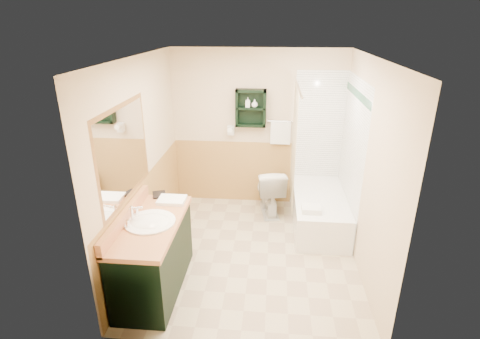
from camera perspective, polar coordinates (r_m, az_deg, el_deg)
name	(u,v)px	position (r m, az deg, el deg)	size (l,w,h in m)	color
floor	(250,252)	(4.89, 1.57, -12.50)	(3.00, 3.00, 0.00)	#C4B48F
back_wall	(258,129)	(5.77, 2.69, 6.16)	(2.60, 0.04, 2.40)	beige
left_wall	(140,161)	(4.59, -14.93, 1.22)	(0.04, 3.00, 2.40)	beige
right_wall	(368,169)	(4.46, 18.93, 0.10)	(0.04, 3.00, 2.40)	beige
ceiling	(253,55)	(4.05, 1.94, 17.00)	(2.60, 3.00, 0.04)	white
wainscot_left	(149,213)	(4.87, -13.74, -6.51)	(2.98, 2.98, 1.00)	tan
wainscot_back	(257,172)	(5.97, 2.56, -0.41)	(2.58, 2.58, 1.00)	tan
mirror_frame	(124,153)	(4.00, -17.24, 2.43)	(1.30, 1.30, 1.00)	olive
mirror_glass	(125,153)	(4.00, -17.18, 2.43)	(1.20, 1.20, 0.90)	white
tile_right	(351,158)	(5.18, 16.53, 1.66)	(1.50, 1.50, 2.10)	white
tile_back	(325,141)	(5.82, 12.80, 4.23)	(0.95, 0.95, 2.10)	white
tile_accent	(358,94)	(4.96, 17.47, 10.89)	(1.50, 1.50, 0.10)	#154A2E
wall_shelf	(251,108)	(5.58, 1.66, 9.33)	(0.45, 0.15, 0.55)	black
hair_dryer	(231,130)	(5.71, -1.38, 6.02)	(0.10, 0.24, 0.18)	white
towel_bar	(281,121)	(5.66, 6.25, 7.32)	(0.40, 0.06, 0.40)	silver
curtain_rod	(298,85)	(4.85, 8.84, 12.59)	(0.03, 0.03, 1.60)	silver
shower_curtain	(294,145)	(5.22, 8.20, 3.66)	(1.05, 1.05, 1.70)	beige
vanity	(154,256)	(4.22, -13.02, -12.67)	(0.59, 1.29, 0.82)	black
bathtub	(319,210)	(5.48, 11.89, -6.08)	(0.71, 1.50, 0.47)	white
toilet	(269,191)	(5.68, 4.50, -3.24)	(0.41, 0.73, 0.71)	white
counter_towel	(172,200)	(4.38, -10.35, -4.60)	(0.31, 0.24, 0.04)	silver
vanity_book	(152,188)	(4.53, -13.26, -2.81)	(0.15, 0.02, 0.20)	black
tub_towel	(311,209)	(4.90, 10.77, -5.95)	(0.24, 0.20, 0.07)	silver
soap_bottle_a	(248,105)	(5.57, 1.20, 9.82)	(0.07, 0.15, 0.07)	white
soap_bottle_b	(255,104)	(5.56, 2.24, 9.92)	(0.09, 0.12, 0.09)	white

